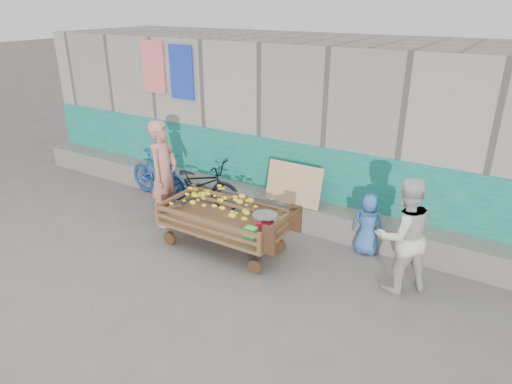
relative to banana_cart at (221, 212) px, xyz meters
The scene contains 9 objects.
ground 1.22m from the banana_cart, 71.52° to the right, with size 80.00×80.00×0.00m, color #5C5753.
building_wall 3.19m from the banana_cart, 83.78° to the left, with size 12.00×3.50×3.00m.
banana_cart is the anchor object (origin of this frame).
bench 1.07m from the banana_cart, 169.11° to the left, with size 1.12×0.34×0.28m.
vendor_man 1.39m from the banana_cart, behind, with size 0.67×0.44×1.85m, color #B87564.
woman 2.72m from the banana_cart, ahead, with size 0.79×0.61×1.62m, color silver.
child 2.27m from the banana_cart, 27.60° to the left, with size 0.48×0.31×0.98m, color #3566B6.
bicycle_dark 1.67m from the banana_cart, 140.74° to the left, with size 0.62×1.77×0.93m, color black.
bicycle_blue 2.41m from the banana_cart, 156.11° to the left, with size 0.46×1.62×0.97m, color #154A99.
Camera 1 is at (3.48, -4.16, 3.66)m, focal length 32.00 mm.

